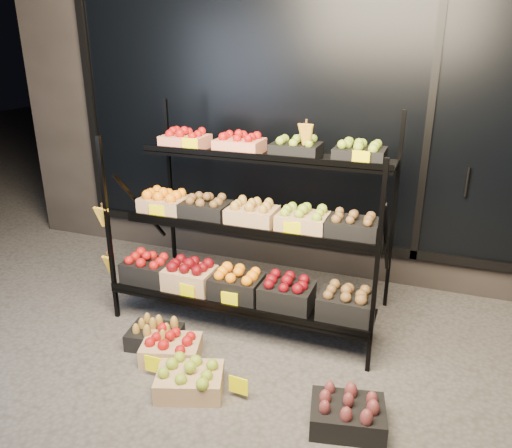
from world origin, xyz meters
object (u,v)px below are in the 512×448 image
at_px(display_rack, 249,226).
at_px(floor_crate_midright, 190,379).
at_px(floor_crate_midleft, 155,334).
at_px(floor_crate_left, 171,347).

relative_size(display_rack, floor_crate_midright, 4.36).
distance_m(display_rack, floor_crate_midleft, 1.08).
relative_size(display_rack, floor_crate_left, 4.62).
bearing_deg(display_rack, floor_crate_left, -111.11).
distance_m(floor_crate_left, floor_crate_midright, 0.40).
height_order(display_rack, floor_crate_left, display_rack).
height_order(display_rack, floor_crate_midright, display_rack).
relative_size(floor_crate_left, floor_crate_midright, 0.94).
height_order(floor_crate_midleft, floor_crate_midright, floor_crate_midright).
height_order(display_rack, floor_crate_midleft, display_rack).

